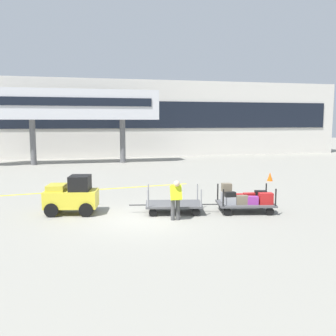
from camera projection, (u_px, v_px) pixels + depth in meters
The scene contains 9 objects.
ground_plane at pixel (143, 218), 14.69m from camera, with size 120.00×120.00×0.00m, color gray.
apron_lead_line at pixel (55, 192), 20.04m from camera, with size 15.36×0.20×0.01m, color yellow.
terminal_building at pixel (100, 119), 39.24m from camera, with size 54.14×2.51×8.04m.
jet_bridge at pixel (58, 105), 32.41m from camera, with size 16.16×3.00×6.50m.
baggage_tug at pixel (72, 196), 15.35m from camera, with size 2.27×1.58×1.58m.
baggage_cart_lead at pixel (174, 205), 15.57m from camera, with size 3.08×1.82×1.10m.
baggage_cart_middle at pixel (245, 200), 15.68m from camera, with size 3.08×1.82×1.17m.
baggage_handler at pixel (176, 198), 14.29m from camera, with size 0.41×0.45×1.56m.
safety_cone_near at pixel (270, 177), 23.82m from camera, with size 0.36×0.36×0.55m, color #EA590F.
Camera 1 is at (-2.39, -14.16, 3.79)m, focal length 40.19 mm.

